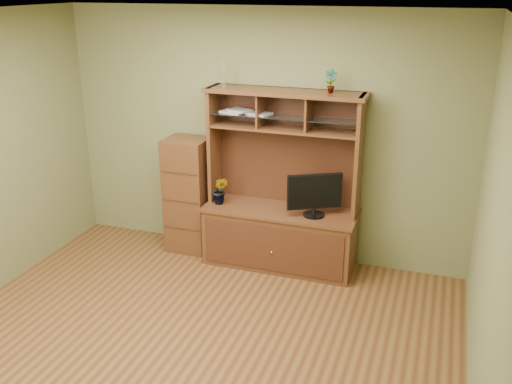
% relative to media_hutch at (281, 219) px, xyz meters
% --- Properties ---
extents(room, '(4.54, 4.04, 2.74)m').
position_rel_media_hutch_xyz_m(room, '(-0.30, -1.73, 0.83)').
color(room, '#512F17').
rests_on(room, ground).
extents(media_hutch, '(1.66, 0.61, 1.90)m').
position_rel_media_hutch_xyz_m(media_hutch, '(0.00, 0.00, 0.00)').
color(media_hutch, '#432713').
rests_on(media_hutch, room).
extents(monitor, '(0.52, 0.31, 0.45)m').
position_rel_media_hutch_xyz_m(monitor, '(0.38, -0.08, 0.37)').
color(monitor, black).
rests_on(monitor, media_hutch).
extents(orchid_plant, '(0.18, 0.14, 0.31)m').
position_rel_media_hutch_xyz_m(orchid_plant, '(-0.66, -0.08, 0.28)').
color(orchid_plant, '#26541C').
rests_on(orchid_plant, media_hutch).
extents(top_plant, '(0.13, 0.09, 0.23)m').
position_rel_media_hutch_xyz_m(top_plant, '(0.46, 0.08, 1.49)').
color(top_plant, '#396C26').
rests_on(top_plant, media_hutch).
extents(reed_diffuser, '(0.06, 0.06, 0.28)m').
position_rel_media_hutch_xyz_m(reed_diffuser, '(-0.66, 0.08, 1.49)').
color(reed_diffuser, silver).
rests_on(reed_diffuser, media_hutch).
extents(magazines, '(0.57, 0.25, 0.04)m').
position_rel_media_hutch_xyz_m(magazines, '(-0.44, 0.08, 1.13)').
color(magazines, silver).
rests_on(magazines, media_hutch).
extents(side_cabinet, '(0.47, 0.43, 1.31)m').
position_rel_media_hutch_xyz_m(side_cabinet, '(-1.10, 0.04, 0.13)').
color(side_cabinet, '#432713').
rests_on(side_cabinet, room).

